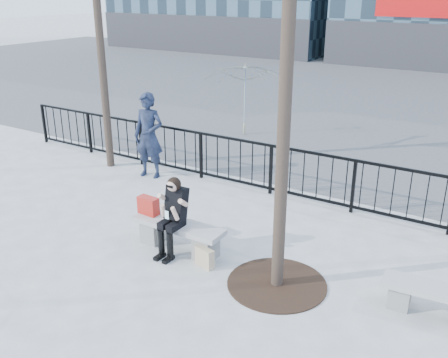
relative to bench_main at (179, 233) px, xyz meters
The scene contains 11 objects.
ground 0.30m from the bench_main, ahead, with size 120.00×120.00×0.00m, color #959590.
street_surface 15.00m from the bench_main, 90.00° to the left, with size 60.00×23.00×0.01m, color #474747.
railing 3.01m from the bench_main, 90.00° to the left, with size 14.00×0.06×1.10m.
tree_grate 1.92m from the bench_main, ahead, with size 1.50×1.50×0.02m, color black.
bench_main is the anchor object (origin of this frame).
bench_second 4.09m from the bench_main, ahead, with size 1.48×0.41×0.44m.
seated_woman 0.40m from the bench_main, 90.00° to the right, with size 0.50×0.64×1.34m.
handbag 0.74m from the bench_main, behind, with size 0.37×0.18×0.31m, color red.
shopping_bag 0.74m from the bench_main, 19.13° to the right, with size 0.34×0.13×0.32m, color beige.
standing_man 3.71m from the bench_main, 137.34° to the left, with size 0.72×0.47×1.98m, color black.
vendor_umbrella 7.16m from the bench_main, 111.11° to the left, with size 2.32×2.37×2.13m, color gold.
Camera 1 is at (4.62, -5.97, 4.19)m, focal length 40.00 mm.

